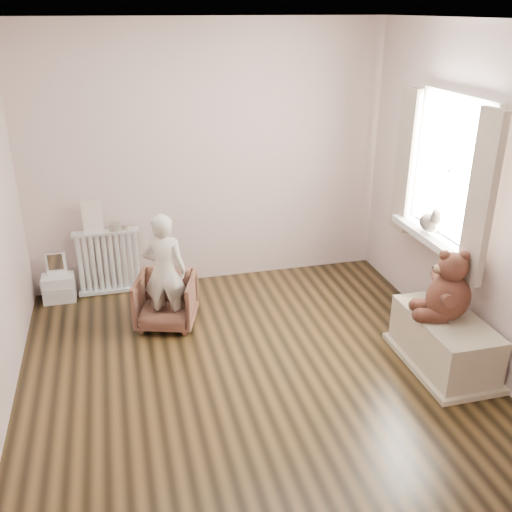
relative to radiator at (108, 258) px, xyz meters
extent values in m
cube|color=black|center=(1.05, -1.68, -0.39)|extent=(3.60, 3.60, 0.01)
cube|color=white|center=(1.05, -1.68, 2.21)|extent=(3.60, 3.60, 0.01)
cube|color=beige|center=(1.05, 0.12, 0.91)|extent=(3.60, 0.02, 2.60)
cube|color=beige|center=(1.05, -3.48, 0.91)|extent=(3.60, 0.02, 2.60)
cube|color=beige|center=(2.85, -1.68, 0.91)|extent=(0.02, 3.60, 2.60)
cube|color=white|center=(2.81, -1.38, 1.06)|extent=(0.03, 0.90, 1.10)
cube|color=silver|center=(2.72, -1.38, 0.48)|extent=(0.22, 1.10, 0.06)
cube|color=#BBAB97|center=(2.70, -1.95, 1.00)|extent=(0.06, 0.26, 1.30)
cube|color=#BBAB97|center=(2.70, -0.81, 1.00)|extent=(0.06, 0.26, 1.30)
cube|color=silver|center=(0.00, 0.00, 0.00)|extent=(0.64, 0.12, 0.67)
cube|color=beige|center=(-0.10, 0.00, 0.44)|extent=(0.19, 0.02, 0.32)
cylinder|color=#A59E8C|center=(0.09, 0.00, 0.32)|extent=(0.11, 0.11, 0.07)
cylinder|color=#A59E8C|center=(0.20, 0.00, 0.31)|extent=(0.08, 0.08, 0.05)
cube|color=silver|center=(-0.50, -0.03, -0.11)|extent=(0.31, 0.22, 0.48)
imported|color=brown|center=(0.48, -0.76, -0.15)|extent=(0.64, 0.65, 0.48)
imported|color=silver|center=(0.48, -0.81, 0.16)|extent=(0.45, 0.36, 1.07)
cube|color=beige|center=(2.57, -1.96, -0.19)|extent=(0.49, 0.92, 0.43)
camera|label=1|loc=(0.15, -5.37, 2.28)|focal=40.00mm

